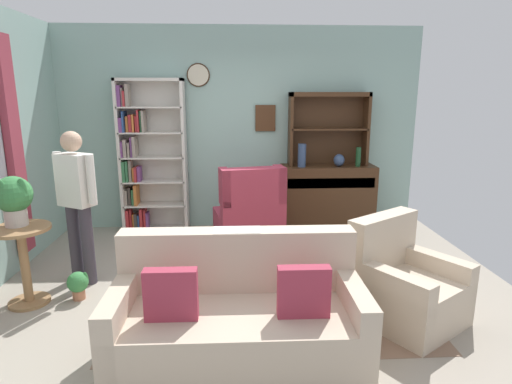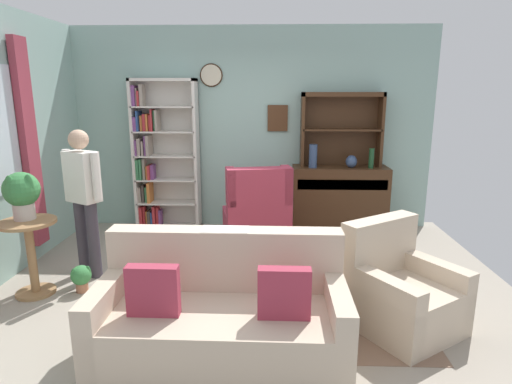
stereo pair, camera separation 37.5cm
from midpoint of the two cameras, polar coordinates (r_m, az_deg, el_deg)
ground_plane at (r=4.38m, az=1.08°, el=-12.93°), size 5.40×4.60×0.02m
wall_back at (r=6.08m, az=1.44°, el=8.40°), size 5.00×0.09×2.80m
area_rug at (r=4.11m, az=3.89°, el=-14.63°), size 2.74×1.83×0.01m
bookshelf at (r=6.09m, az=-10.94°, el=4.67°), size 0.90×0.30×2.10m
sideboard at (r=6.07m, az=12.85°, el=-0.52°), size 1.30×0.45×0.92m
sideboard_hutch at (r=6.02m, az=13.18°, el=9.48°), size 1.10×0.26×1.00m
vase_tall at (r=5.82m, az=9.50°, el=4.76°), size 0.11×0.11×0.32m
vase_round at (r=5.94m, az=14.45°, el=3.97°), size 0.15×0.15×0.17m
bottle_wine at (r=5.97m, az=16.97°, el=4.34°), size 0.07×0.07×0.27m
couch_floral at (r=3.26m, az=-1.16°, el=-16.46°), size 1.81×0.87×0.90m
armchair_floral at (r=3.89m, az=21.44°, el=-12.64°), size 1.06×1.07×0.88m
wingback_chair at (r=5.36m, az=2.09°, el=-3.42°), size 0.92×0.94×1.05m
plant_stand at (r=4.54m, az=-25.91°, el=-6.99°), size 0.52×0.52×0.74m
potted_plant_large at (r=4.46m, az=-26.85°, el=-0.05°), size 0.33×0.33×0.46m
potted_plant_small at (r=4.52m, az=-20.20°, el=-10.65°), size 0.20×0.20×0.27m
person_reading at (r=4.66m, az=-20.02°, el=-0.16°), size 0.49×0.34×1.56m
coffee_table at (r=4.06m, az=3.49°, el=-9.54°), size 0.80×0.50×0.42m
book_stack at (r=3.97m, az=4.03°, el=-8.66°), size 0.18×0.15×0.05m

